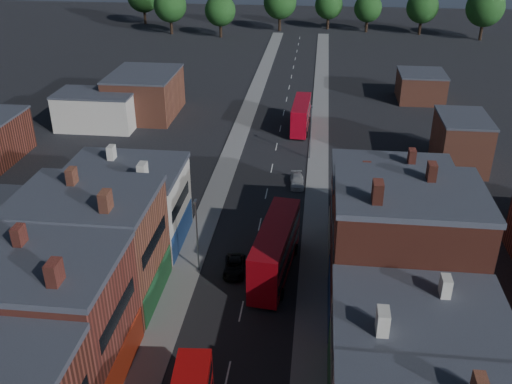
% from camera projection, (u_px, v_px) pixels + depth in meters
% --- Properties ---
extents(pavement_west, '(3.00, 200.00, 0.12)m').
position_uv_depth(pavement_west, '(220.00, 184.00, 76.27)').
color(pavement_west, gray).
rests_on(pavement_west, ground).
extents(pavement_east, '(3.00, 200.00, 0.12)m').
position_uv_depth(pavement_east, '(317.00, 189.00, 74.96)').
color(pavement_east, gray).
rests_on(pavement_east, ground).
extents(lamp_post_2, '(0.25, 0.70, 8.12)m').
position_uv_depth(lamp_post_2, '(197.00, 231.00, 56.32)').
color(lamp_post_2, slate).
rests_on(lamp_post_2, ground).
extents(lamp_post_3, '(0.25, 0.70, 8.12)m').
position_uv_depth(lamp_post_3, '(311.00, 129.00, 81.84)').
color(lamp_post_3, slate).
rests_on(lamp_post_3, ground).
extents(bus_1, '(4.30, 12.87, 5.45)m').
position_uv_depth(bus_1, '(275.00, 249.00, 56.68)').
color(bus_1, '#A60912').
rests_on(bus_1, ground).
extents(bus_2, '(3.09, 11.09, 4.75)m').
position_uv_depth(bus_2, '(301.00, 115.00, 93.69)').
color(bus_2, '#9F0717').
rests_on(bus_2, ground).
extents(car_2, '(2.39, 4.65, 1.26)m').
position_uv_depth(car_2, '(234.00, 266.00, 58.00)').
color(car_2, black).
rests_on(car_2, ground).
extents(car_3, '(2.13, 4.49, 1.26)m').
position_uv_depth(car_3, '(297.00, 181.00, 75.79)').
color(car_3, silver).
rests_on(car_3, ground).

